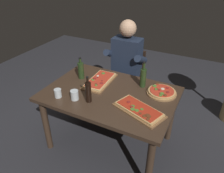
# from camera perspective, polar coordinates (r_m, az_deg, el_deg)

# --- Properties ---
(ground_plane) EXTENTS (6.40, 6.40, 0.00)m
(ground_plane) POSITION_cam_1_polar(r_m,az_deg,el_deg) (2.81, -0.48, -14.41)
(ground_plane) COLOR #2D2D33
(dining_table) EXTENTS (1.40, 0.96, 0.74)m
(dining_table) POSITION_cam_1_polar(r_m,az_deg,el_deg) (2.39, -0.55, -3.53)
(dining_table) COLOR #3D2B1E
(dining_table) RESTS_ON ground_plane
(pizza_rectangular_front) EXTENTS (0.54, 0.39, 0.05)m
(pizza_rectangular_front) POSITION_cam_1_polar(r_m,az_deg,el_deg) (2.07, 7.08, -6.07)
(pizza_rectangular_front) COLOR brown
(pizza_rectangular_front) RESTS_ON dining_table
(pizza_rectangular_left) EXTENTS (0.27, 0.49, 0.05)m
(pizza_rectangular_left) POSITION_cam_1_polar(r_m,az_deg,el_deg) (2.53, -3.21, 1.55)
(pizza_rectangular_left) COLOR brown
(pizza_rectangular_left) RESTS_ON dining_table
(pizza_round_far) EXTENTS (0.32, 0.32, 0.05)m
(pizza_round_far) POSITION_cam_1_polar(r_m,az_deg,el_deg) (2.37, 12.96, -1.42)
(pizza_round_far) COLOR olive
(pizza_round_far) RESTS_ON dining_table
(wine_bottle_dark) EXTENTS (0.07, 0.07, 0.27)m
(wine_bottle_dark) POSITION_cam_1_polar(r_m,az_deg,el_deg) (2.60, -8.20, 4.29)
(wine_bottle_dark) COLOR #233819
(wine_bottle_dark) RESTS_ON dining_table
(oil_bottle_amber) EXTENTS (0.07, 0.07, 0.30)m
(oil_bottle_amber) POSITION_cam_1_polar(r_m,az_deg,el_deg) (2.42, 8.20, 2.43)
(oil_bottle_amber) COLOR #233819
(oil_bottle_amber) RESTS_ON dining_table
(vinegar_bottle_green) EXTENTS (0.06, 0.06, 0.28)m
(vinegar_bottle_green) POSITION_cam_1_polar(r_m,az_deg,el_deg) (2.15, -6.27, -1.37)
(vinegar_bottle_green) COLOR black
(vinegar_bottle_green) RESTS_ON dining_table
(tumbler_near_camera) EXTENTS (0.07, 0.07, 0.09)m
(tumbler_near_camera) POSITION_cam_1_polar(r_m,az_deg,el_deg) (2.31, -14.08, -1.71)
(tumbler_near_camera) COLOR silver
(tumbler_near_camera) RESTS_ON dining_table
(tumbler_far_side) EXTENTS (0.08, 0.08, 0.10)m
(tumbler_far_side) POSITION_cam_1_polar(r_m,az_deg,el_deg) (2.24, -9.83, -2.36)
(tumbler_far_side) COLOR silver
(tumbler_far_side) RESTS_ON dining_table
(diner_chair) EXTENTS (0.44, 0.44, 0.87)m
(diner_chair) POSITION_cam_1_polar(r_m,az_deg,el_deg) (3.19, 4.25, 2.62)
(diner_chair) COLOR black
(diner_chair) RESTS_ON ground_plane
(seated_diner) EXTENTS (0.53, 0.41, 1.33)m
(seated_diner) POSITION_cam_1_polar(r_m,az_deg,el_deg) (2.98, 3.52, 5.97)
(seated_diner) COLOR #23232D
(seated_diner) RESTS_ON ground_plane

